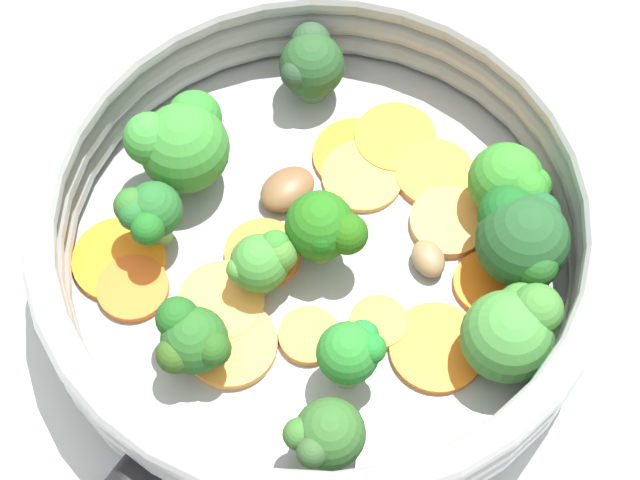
{
  "coord_description": "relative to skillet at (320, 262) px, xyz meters",
  "views": [
    {
      "loc": [
        0.01,
        0.25,
        0.49
      ],
      "look_at": [
        0.0,
        0.0,
        0.03
      ],
      "focal_mm": 60.0,
      "sensor_mm": 36.0,
      "label": 1
    }
  ],
  "objects": [
    {
      "name": "ground_plane",
      "position": [
        0.0,
        0.0,
        -0.01
      ],
      "size": [
        4.0,
        4.0,
        0.0
      ],
      "primitive_type": "plane",
      "color": "#B2BABD"
    },
    {
      "name": "skillet",
      "position": [
        0.0,
        0.0,
        0.0
      ],
      "size": [
        0.26,
        0.26,
        0.02
      ],
      "primitive_type": "cylinder",
      "color": "#939699",
      "rests_on": "ground_plane"
    },
    {
      "name": "skillet_rim_wall",
      "position": [
        0.0,
        0.0,
        0.03
      ],
      "size": [
        0.28,
        0.28,
        0.05
      ],
      "color": "#939798",
      "rests_on": "skillet"
    },
    {
      "name": "skillet_rivet_left",
      "position": [
        0.1,
        0.08,
        0.01
      ],
      "size": [
        0.01,
        0.01,
        0.01
      ],
      "primitive_type": "sphere",
      "color": "#979A99",
      "rests_on": "skillet"
    },
    {
      "name": "carrot_slice_0",
      "position": [
        -0.07,
        -0.01,
        0.01
      ],
      "size": [
        0.06,
        0.06,
        0.01
      ],
      "primitive_type": "cylinder",
      "rotation": [
        0.0,
        0.0,
        5.42
      ],
      "color": "#F2923C",
      "rests_on": "skillet"
    },
    {
      "name": "carrot_slice_1",
      "position": [
        -0.02,
        -0.06,
        0.01
      ],
      "size": [
        0.06,
        0.06,
        0.0
      ],
      "primitive_type": "cylinder",
      "rotation": [
        0.0,
        0.0,
        2.77
      ],
      "color": "orange",
      "rests_on": "skillet"
    },
    {
      "name": "carrot_slice_2",
      "position": [
        -0.04,
        -0.07,
        0.01
      ],
      "size": [
        0.04,
        0.04,
        0.0
      ],
      "primitive_type": "cylinder",
      "rotation": [
        0.0,
        0.0,
        1.58
      ],
      "color": "orange",
      "rests_on": "skillet"
    },
    {
      "name": "carrot_slice_3",
      "position": [
        -0.06,
        -0.04,
        0.01
      ],
      "size": [
        0.05,
        0.05,
        0.0
      ],
      "primitive_type": "cylinder",
      "rotation": [
        0.0,
        0.0,
        5.94
      ],
      "color": "orange",
      "rests_on": "skillet"
    },
    {
      "name": "carrot_slice_4",
      "position": [
        0.09,
        0.02,
        0.01
      ],
      "size": [
        0.05,
        0.05,
        0.0
      ],
      "primitive_type": "cylinder",
      "rotation": [
        0.0,
        0.0,
        5.68
      ],
      "color": "orange",
      "rests_on": "skillet"
    },
    {
      "name": "carrot_slice_5",
      "position": [
        -0.02,
        -0.04,
        0.01
      ],
      "size": [
        0.06,
        0.06,
        0.0
      ],
      "primitive_type": "cylinder",
      "rotation": [
        0.0,
        0.0,
        1.13
      ],
      "color": "#F99938",
      "rests_on": "skillet"
    },
    {
      "name": "carrot_slice_6",
      "position": [
        -0.08,
        0.02,
        0.01
      ],
      "size": [
        0.04,
        0.04,
        0.0
      ],
      "primitive_type": "cylinder",
      "rotation": [
        0.0,
        0.0,
        4.96
      ],
      "color": "orange",
      "rests_on": "skillet"
    },
    {
      "name": "carrot_slice_7",
      "position": [
        0.05,
        0.03,
        0.01
      ],
      "size": [
        0.04,
        0.04,
        0.01
      ],
      "primitive_type": "cylinder",
      "rotation": [
        0.0,
        0.0,
        3.1
      ],
      "color": "#ED993F",
      "rests_on": "skillet"
    },
    {
      "name": "carrot_slice_8",
      "position": [
        -0.05,
        0.05,
        0.01
      ],
      "size": [
        0.07,
        0.07,
        0.0
      ],
      "primitive_type": "cylinder",
      "rotation": [
        0.0,
        0.0,
        0.9
      ],
      "color": "orange",
      "rests_on": "skillet"
    },
    {
      "name": "carrot_slice_9",
      "position": [
        0.04,
        0.05,
        0.01
      ],
      "size": [
        0.06,
        0.06,
        0.01
      ],
      "primitive_type": "cylinder",
      "rotation": [
        0.0,
        0.0,
        2.21
      ],
      "color": "orange",
      "rests_on": "skillet"
    },
    {
      "name": "carrot_slice_10",
      "position": [
        0.1,
        -0.0,
        0.01
      ],
      "size": [
        0.05,
        0.05,
        0.0
      ],
      "primitive_type": "cylinder",
      "rotation": [
        0.0,
        0.0,
        3.02
      ],
      "color": "orange",
      "rests_on": "skillet"
    },
    {
      "name": "carrot_slice_11",
      "position": [
        -0.03,
        0.04,
        0.01
      ],
      "size": [
        0.04,
        0.04,
        0.0
      ],
      "primitive_type": "cylinder",
      "rotation": [
        0.0,
        0.0,
        4.35
      ],
      "color": "orange",
      "rests_on": "skillet"
    },
    {
      "name": "carrot_slice_12",
      "position": [
        0.03,
        -0.0,
        0.01
      ],
      "size": [
        0.05,
        0.05,
        0.01
      ],
      "primitive_type": "cylinder",
      "rotation": [
        0.0,
        0.0,
        2.59
      ],
      "color": "orange",
      "rests_on": "skillet"
    },
    {
      "name": "carrot_slice_13",
      "position": [
        0.01,
        0.05,
        0.01
      ],
      "size": [
        0.04,
        0.04,
        0.0
      ],
      "primitive_type": "cylinder",
      "rotation": [
        0.0,
        0.0,
        0.44
      ],
      "color": "orange",
      "rests_on": "skillet"
    },
    {
      "name": "broccoli_floret_0",
      "position": [
        0.03,
        0.01,
        0.03
      ],
      "size": [
        0.03,
        0.03,
        0.04
      ],
      "color": "#7E945F",
      "rests_on": "skillet"
    },
    {
      "name": "broccoli_floret_1",
      "position": [
        0.06,
        0.05,
        0.03
      ],
      "size": [
        0.04,
        0.04,
        0.04
      ],
      "color": "#79A855",
      "rests_on": "skillet"
    },
    {
      "name": "broccoli_floret_2",
      "position": [
        -0.0,
        -0.1,
        0.03
      ],
      "size": [
        0.03,
        0.04,
        0.04
      ],
      "color": "#5C9256",
      "rests_on": "skillet"
    },
    {
      "name": "broccoli_floret_3",
      "position": [
        -0.01,
        0.07,
        0.04
      ],
      "size": [
        0.03,
        0.03,
        0.04
      ],
      "color": "#7F9F5C",
      "rests_on": "skillet"
    },
    {
      "name": "broccoli_floret_4",
      "position": [
        0.08,
        -0.01,
        0.04
      ],
      "size": [
        0.03,
        0.03,
        0.04
      ],
      "color": "#729C4C",
      "rests_on": "skillet"
    },
    {
      "name": "broccoli_floret_5",
      "position": [
        0.07,
        -0.05,
        0.04
      ],
      "size": [
        0.05,
        0.05,
        0.05
      ],
      "color": "#6E9C4E",
      "rests_on": "skillet"
    },
    {
      "name": "broccoli_floret_6",
      "position": [
        -0.1,
        0.01,
        0.04
      ],
      "size": [
        0.05,
        0.05,
        0.05
      ],
      "color": "#6C995F",
      "rests_on": "skillet"
    },
    {
      "name": "broccoli_floret_7",
      "position": [
        -0.0,
        0.0,
        0.04
      ],
      "size": [
        0.04,
        0.04,
        0.05
      ],
      "color": "#8BA46E",
      "rests_on": "skillet"
    },
    {
      "name": "broccoli_floret_8",
      "position": [
        -0.09,
        0.06,
        0.03
      ],
      "size": [
        0.05,
        0.05,
        0.05
      ],
      "color": "#8CB766",
      "rests_on": "skillet"
    },
    {
      "name": "broccoli_floret_9",
      "position": [
        0.0,
        0.1,
        0.03
      ],
      "size": [
        0.03,
        0.03,
        0.04
      ],
      "color": "#789B55",
      "rests_on": "skillet"
    },
    {
      "name": "broccoli_floret_10",
      "position": [
        -0.1,
        -0.02,
        0.03
      ],
      "size": [
        0.04,
        0.04,
        0.04
      ],
      "color": "#62904A",
      "rests_on": "skillet"
    },
    {
      "name": "mushroom_piece_0",
      "position": [
        -0.05,
        0.01,
        0.01
      ],
      "size": [
        0.02,
        0.03,
        0.01
      ],
      "primitive_type": "ellipsoid",
      "rotation": [
        0.0,
        0.0,
        5.05
      ],
      "color": "olive",
      "rests_on": "skillet"
    },
    {
      "name": "mushroom_piece_1",
      "position": [
        0.02,
        -0.03,
        0.02
      ],
      "size": [
        0.04,
        0.04,
        0.01
      ],
      "primitive_type": "ellipsoid",
      "rotation": [
        0.0,
        0.0,
        3.8
      ],
      "color": "brown",
      "rests_on": "skillet"
    }
  ]
}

